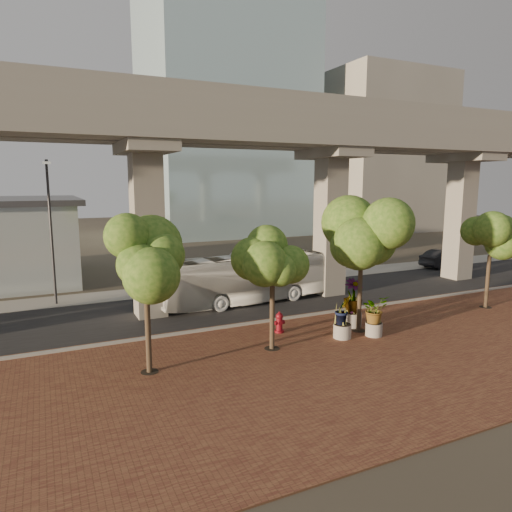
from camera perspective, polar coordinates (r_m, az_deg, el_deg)
name	(u,v)px	position (r m, az deg, el deg)	size (l,w,h in m)	color
ground	(261,312)	(26.76, 0.69, -7.01)	(160.00, 160.00, 0.00)	#3D362C
brick_plaza	(343,359)	(20.24, 10.85, -12.53)	(70.00, 13.00, 0.06)	brown
asphalt_road	(247,304)	(28.50, -1.07, -5.96)	(90.00, 8.00, 0.04)	black
curb_strip	(277,320)	(25.03, 2.70, -7.98)	(70.00, 0.25, 0.16)	#A09D95
far_sidewalk	(217,286)	(33.45, -4.93, -3.70)	(90.00, 3.00, 0.06)	#A09D95
transit_viaduct	(247,185)	(27.51, -1.12, 8.81)	(72.00, 5.60, 12.40)	gray
midrise_block	(377,154)	(77.06, 14.94, 12.25)	(18.00, 16.00, 24.00)	gray
transit_bus	(244,279)	(28.34, -1.49, -2.87)	(2.61, 11.11, 3.10)	white
parked_car	(443,259)	(43.80, 22.38, -0.31)	(1.63, 4.70, 1.55)	black
fire_hydrant	(279,322)	(22.99, 2.93, -8.28)	(0.53, 0.48, 1.06)	maroon
planter_front	(374,311)	(23.00, 14.59, -6.70)	(1.84, 1.84, 2.02)	#A19D92
planter_right	(353,298)	(24.12, 12.02, -5.15)	(2.34, 2.34, 2.50)	#AFAA9E
planter_left	(343,312)	(22.33, 10.80, -6.90)	(1.92, 1.92, 2.11)	#9E978F
street_tree_far_west	(145,261)	(17.81, -13.67, -0.59)	(3.78, 3.78, 6.20)	#473828
street_tree_near_west	(272,258)	(19.90, 2.07, -0.28)	(3.32, 3.32, 5.66)	#473828
street_tree_near_east	(362,238)	(22.91, 13.08, 2.20)	(4.32, 4.32, 6.70)	#473828
street_tree_far_east	(491,239)	(30.06, 27.31, 1.86)	(3.27, 3.27, 5.62)	#473828
streetlamp_west	(51,223)	(29.99, -24.29, 3.83)	(0.43, 1.26, 8.72)	#2B2C30
streetlamp_east	(324,225)	(35.31, 8.52, 3.85)	(0.36, 1.05, 7.27)	#29282D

